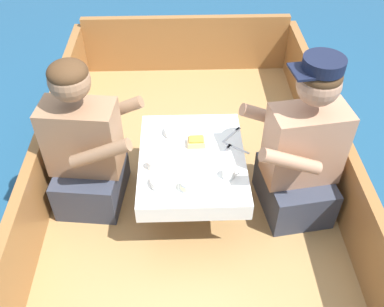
% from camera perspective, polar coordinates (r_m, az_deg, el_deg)
% --- Properties ---
extents(ground_plane, '(60.00, 60.00, 0.00)m').
position_cam_1_polar(ground_plane, '(2.91, -0.07, -7.64)').
color(ground_plane, navy).
extents(boat_deck, '(1.81, 2.89, 0.24)m').
position_cam_1_polar(boat_deck, '(2.81, -0.07, -6.07)').
color(boat_deck, '#A87F4C').
rests_on(boat_deck, ground_plane).
extents(gunwale_port, '(0.06, 2.89, 0.41)m').
position_cam_1_polar(gunwale_port, '(2.70, -19.01, -1.63)').
color(gunwale_port, '#936033').
rests_on(gunwale_port, boat_deck).
extents(gunwale_starboard, '(0.06, 2.89, 0.41)m').
position_cam_1_polar(gunwale_starboard, '(2.74, 18.58, -0.80)').
color(gunwale_starboard, '#936033').
rests_on(gunwale_starboard, boat_deck).
extents(bow_coaming, '(1.69, 0.06, 0.48)m').
position_cam_1_polar(bow_coaming, '(3.71, -0.79, 14.45)').
color(bow_coaming, '#936033').
rests_on(bow_coaming, boat_deck).
extents(cockpit_table, '(0.59, 0.75, 0.37)m').
position_cam_1_polar(cockpit_table, '(2.41, 0.00, -1.06)').
color(cockpit_table, '#B2B2B7').
rests_on(cockpit_table, boat_deck).
extents(person_port, '(0.56, 0.49, 0.94)m').
position_cam_1_polar(person_port, '(2.47, -13.96, 0.51)').
color(person_port, '#333847').
rests_on(person_port, boat_deck).
extents(person_starboard, '(0.56, 0.50, 1.01)m').
position_cam_1_polar(person_starboard, '(2.40, 14.38, -0.11)').
color(person_starboard, '#333847').
rests_on(person_starboard, boat_deck).
extents(plate_sandwich, '(0.19, 0.19, 0.01)m').
position_cam_1_polar(plate_sandwich, '(2.44, 0.57, 1.08)').
color(plate_sandwich, white).
rests_on(plate_sandwich, cockpit_table).
extents(plate_bread, '(0.16, 0.16, 0.01)m').
position_cam_1_polar(plate_bread, '(2.30, 0.30, -2.25)').
color(plate_bread, white).
rests_on(plate_bread, cockpit_table).
extents(sandwich, '(0.10, 0.07, 0.05)m').
position_cam_1_polar(sandwich, '(2.42, 0.57, 1.56)').
color(sandwich, tan).
rests_on(sandwich, plate_sandwich).
extents(bowl_port_near, '(0.14, 0.14, 0.04)m').
position_cam_1_polar(bowl_port_near, '(2.22, -3.78, -3.67)').
color(bowl_port_near, white).
rests_on(bowl_port_near, cockpit_table).
extents(bowl_starboard_near, '(0.12, 0.12, 0.04)m').
position_cam_1_polar(bowl_starboard_near, '(2.51, -2.25, 3.04)').
color(bowl_starboard_near, white).
rests_on(bowl_starboard_near, cockpit_table).
extents(coffee_cup_port, '(0.09, 0.06, 0.06)m').
position_cam_1_polar(coffee_cup_port, '(2.26, 4.95, -2.57)').
color(coffee_cup_port, white).
rests_on(coffee_cup_port, cockpit_table).
extents(coffee_cup_starboard, '(0.09, 0.06, 0.05)m').
position_cam_1_polar(coffee_cup_starboard, '(2.31, -5.17, -1.38)').
color(coffee_cup_starboard, white).
rests_on(coffee_cup_starboard, cockpit_table).
extents(tin_can, '(0.07, 0.07, 0.05)m').
position_cam_1_polar(tin_can, '(2.19, -0.73, -4.31)').
color(tin_can, silver).
rests_on(tin_can, cockpit_table).
extents(utensil_fork_port, '(0.11, 0.15, 0.00)m').
position_cam_1_polar(utensil_fork_port, '(2.41, 4.35, 0.26)').
color(utensil_fork_port, silver).
rests_on(utensil_fork_port, cockpit_table).
extents(utensil_spoon_starboard, '(0.17, 0.02, 0.01)m').
position_cam_1_polar(utensil_spoon_starboard, '(2.37, -0.97, -0.61)').
color(utensil_spoon_starboard, silver).
rests_on(utensil_spoon_starboard, cockpit_table).
extents(utensil_fork_starboard, '(0.13, 0.14, 0.00)m').
position_cam_1_polar(utensil_fork_starboard, '(2.54, 5.48, 2.71)').
color(utensil_fork_starboard, silver).
rests_on(utensil_fork_starboard, cockpit_table).
extents(utensil_spoon_port, '(0.17, 0.04, 0.01)m').
position_cam_1_polar(utensil_spoon_port, '(2.19, 3.48, -5.34)').
color(utensil_spoon_port, silver).
rests_on(utensil_spoon_port, cockpit_table).
extents(utensil_knife_starboard, '(0.14, 0.11, 0.00)m').
position_cam_1_polar(utensil_knife_starboard, '(2.44, 5.87, 0.76)').
color(utensil_knife_starboard, silver).
rests_on(utensil_knife_starboard, cockpit_table).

